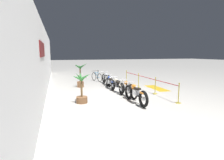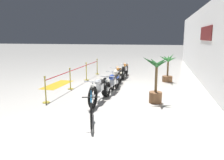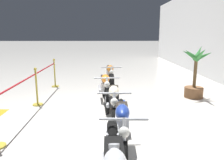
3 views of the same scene
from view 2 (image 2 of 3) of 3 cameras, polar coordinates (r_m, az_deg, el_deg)
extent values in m
plane|color=silver|center=(11.41, -1.98, -1.50)|extent=(120.00, 120.00, 0.00)
cube|color=white|center=(10.98, 25.02, 8.03)|extent=(28.00, 0.25, 4.20)
cube|color=maroon|center=(12.29, 23.29, 11.12)|extent=(2.94, 0.04, 0.70)
torus|color=black|center=(13.01, 2.93, 1.86)|extent=(0.80, 0.17, 0.80)
torus|color=black|center=(14.57, 3.81, 2.86)|extent=(0.80, 0.17, 0.80)
cylinder|color=silver|center=(13.01, 2.93, 1.86)|extent=(0.19, 0.09, 0.18)
cylinder|color=silver|center=(14.57, 3.81, 2.86)|extent=(0.19, 0.09, 0.18)
cylinder|color=silver|center=(12.88, 2.88, 3.04)|extent=(0.31, 0.07, 0.59)
cube|color=silver|center=(13.81, 3.43, 3.07)|extent=(0.37, 0.23, 0.26)
cylinder|color=silver|center=(13.75, 3.41, 3.88)|extent=(0.18, 0.12, 0.24)
cylinder|color=silver|center=(13.83, 3.46, 3.92)|extent=(0.18, 0.12, 0.24)
cylinder|color=silver|center=(14.15, 3.02, 2.70)|extent=(0.70, 0.10, 0.07)
cube|color=black|center=(13.78, 3.39, 2.47)|extent=(1.27, 0.11, 0.06)
ellipsoid|color=orange|center=(13.55, 3.31, 4.03)|extent=(0.47, 0.24, 0.22)
cube|color=black|center=(13.91, 3.51, 4.05)|extent=(0.41, 0.21, 0.09)
cube|color=orange|center=(14.48, 3.80, 3.93)|extent=(0.33, 0.17, 0.08)
cylinder|color=silver|center=(12.95, 2.96, 4.28)|extent=(0.06, 0.62, 0.04)
sphere|color=silver|center=(12.89, 2.91, 3.62)|extent=(0.14, 0.14, 0.14)
torus|color=black|center=(11.72, 1.03, 0.57)|extent=(0.69, 0.14, 0.69)
torus|color=black|center=(13.22, 2.03, 1.78)|extent=(0.69, 0.14, 0.69)
cylinder|color=silver|center=(11.72, 1.03, 0.57)|extent=(0.17, 0.09, 0.17)
cylinder|color=silver|center=(13.22, 2.03, 1.78)|extent=(0.17, 0.09, 0.17)
cylinder|color=silver|center=(11.59, 0.97, 1.86)|extent=(0.31, 0.07, 0.59)
cube|color=silver|center=(12.49, 1.60, 1.97)|extent=(0.37, 0.24, 0.26)
cylinder|color=silver|center=(12.42, 1.58, 2.85)|extent=(0.19, 0.12, 0.24)
cylinder|color=silver|center=(12.50, 1.63, 2.91)|extent=(0.19, 0.12, 0.24)
cylinder|color=silver|center=(12.83, 1.17, 1.59)|extent=(0.70, 0.11, 0.07)
cube|color=#47474C|center=(12.47, 1.56, 1.30)|extent=(1.23, 0.13, 0.06)
ellipsoid|color=orange|center=(12.23, 1.46, 3.01)|extent=(0.47, 0.25, 0.22)
cube|color=black|center=(12.59, 1.69, 3.06)|extent=(0.41, 0.22, 0.09)
cube|color=orange|center=(13.14, 2.01, 2.83)|extent=(0.33, 0.18, 0.08)
cylinder|color=silver|center=(11.65, 1.06, 3.24)|extent=(0.07, 0.62, 0.04)
sphere|color=silver|center=(11.60, 1.00, 2.50)|extent=(0.14, 0.14, 0.14)
torus|color=black|center=(10.39, 0.13, -0.86)|extent=(0.68, 0.11, 0.68)
torus|color=black|center=(11.97, 2.14, 0.75)|extent=(0.68, 0.11, 0.68)
cylinder|color=silver|center=(10.39, 0.13, -0.86)|extent=(0.16, 0.08, 0.16)
cylinder|color=silver|center=(11.97, 2.14, 0.75)|extent=(0.16, 0.08, 0.16)
cylinder|color=silver|center=(10.24, 0.00, 0.58)|extent=(0.30, 0.06, 0.59)
cube|color=#2D2D30|center=(11.19, 1.27, 0.85)|extent=(0.37, 0.23, 0.26)
cylinder|color=#2D2D30|center=(11.12, 1.23, 1.83)|extent=(0.18, 0.12, 0.24)
cylinder|color=#2D2D30|center=(11.20, 1.33, 1.89)|extent=(0.18, 0.12, 0.24)
cylinder|color=silver|center=(11.54, 0.94, 0.46)|extent=(0.70, 0.09, 0.07)
cube|color=#ADAFB5|center=(11.17, 1.21, 0.10)|extent=(1.33, 0.10, 0.06)
ellipsoid|color=beige|center=(10.93, 1.00, 1.98)|extent=(0.47, 0.23, 0.22)
cube|color=black|center=(11.28, 1.43, 2.06)|extent=(0.41, 0.21, 0.09)
cube|color=beige|center=(11.88, 2.10, 1.88)|extent=(0.32, 0.17, 0.08)
cylinder|color=silver|center=(10.30, 0.16, 2.15)|extent=(0.05, 0.62, 0.04)
sphere|color=silver|center=(10.25, 0.05, 1.31)|extent=(0.14, 0.14, 0.14)
torus|color=black|center=(9.19, -1.17, -2.46)|extent=(0.68, 0.13, 0.68)
torus|color=black|center=(10.68, 1.30, -0.53)|extent=(0.68, 0.13, 0.68)
cylinder|color=silver|center=(9.19, -1.17, -2.46)|extent=(0.17, 0.09, 0.16)
cylinder|color=silver|center=(10.68, 1.30, -0.53)|extent=(0.17, 0.09, 0.16)
cylinder|color=silver|center=(9.05, -1.34, -0.85)|extent=(0.31, 0.07, 0.59)
cube|color=silver|center=(9.95, 0.24, -0.46)|extent=(0.37, 0.24, 0.26)
cylinder|color=silver|center=(9.87, 0.18, 0.63)|extent=(0.18, 0.12, 0.24)
cylinder|color=silver|center=(9.95, 0.30, 0.71)|extent=(0.18, 0.12, 0.24)
cylinder|color=silver|center=(10.29, -0.06, -0.86)|extent=(0.70, 0.10, 0.07)
cube|color=#ADAFB5|center=(9.93, 0.16, -1.31)|extent=(1.27, 0.12, 0.06)
ellipsoid|color=navy|center=(9.68, -0.12, 0.78)|extent=(0.47, 0.24, 0.22)
cube|color=black|center=(10.03, 0.44, 0.91)|extent=(0.41, 0.22, 0.09)
cube|color=navy|center=(10.58, 1.24, 0.72)|extent=(0.33, 0.17, 0.08)
cylinder|color=silver|center=(9.10, -1.14, 0.93)|extent=(0.07, 0.62, 0.04)
sphere|color=silver|center=(9.05, -1.29, -0.03)|extent=(0.14, 0.14, 0.14)
torus|color=black|center=(7.80, -5.02, -4.48)|extent=(0.82, 0.15, 0.82)
torus|color=black|center=(9.32, -1.84, -1.83)|extent=(0.82, 0.15, 0.82)
cylinder|color=silver|center=(7.80, -5.02, -4.48)|extent=(0.19, 0.08, 0.19)
cylinder|color=silver|center=(9.32, -1.84, -1.83)|extent=(0.19, 0.08, 0.19)
cylinder|color=silver|center=(7.64, -5.27, -2.61)|extent=(0.30, 0.06, 0.59)
cube|color=silver|center=(8.56, -3.20, -1.92)|extent=(0.36, 0.22, 0.26)
cylinder|color=silver|center=(8.48, -3.30, -0.67)|extent=(0.18, 0.11, 0.24)
cylinder|color=silver|center=(8.56, -3.14, -0.56)|extent=(0.18, 0.11, 0.24)
cylinder|color=silver|center=(8.92, -3.51, -2.32)|extent=(0.70, 0.07, 0.07)
cube|color=#47474C|center=(8.55, -3.29, -2.91)|extent=(1.32, 0.07, 0.06)
ellipsoid|color=#B7BABF|center=(8.29, -3.68, -0.52)|extent=(0.46, 0.22, 0.22)
cube|color=black|center=(8.64, -2.97, -0.31)|extent=(0.40, 0.20, 0.09)
cube|color=#B7BABF|center=(9.22, -1.93, -0.16)|extent=(0.32, 0.16, 0.08)
cylinder|color=silver|center=(7.69, -5.04, -0.49)|extent=(0.04, 0.62, 0.04)
sphere|color=silver|center=(7.64, -5.22, -1.64)|extent=(0.14, 0.14, 0.14)
torus|color=black|center=(6.10, -5.47, -9.34)|extent=(0.73, 0.28, 0.75)
torus|color=black|center=(7.07, -5.43, -6.44)|extent=(0.73, 0.28, 0.75)
cylinder|color=#1E75B7|center=(6.47, -5.49, -6.08)|extent=(0.58, 0.22, 0.43)
cylinder|color=#1E75B7|center=(6.46, -5.52, -4.26)|extent=(0.53, 0.21, 0.04)
cylinder|color=#1E75B7|center=(6.68, -5.49, -4.79)|extent=(0.15, 0.08, 0.55)
cube|color=black|center=(6.65, -5.53, -2.38)|extent=(0.20, 0.13, 0.05)
cylinder|color=#1E75B7|center=(6.87, -5.44, -6.95)|extent=(0.44, 0.17, 0.03)
cylinder|color=black|center=(6.00, -5.56, -4.48)|extent=(0.18, 0.46, 0.03)
cylinder|color=black|center=(6.69, -5.43, -8.21)|extent=(0.13, 0.08, 0.12)
cylinder|color=brown|center=(12.82, 14.24, 0.31)|extent=(0.57, 0.57, 0.32)
cylinder|color=brown|center=(12.72, 14.37, 3.00)|extent=(0.10, 0.10, 0.90)
cone|color=#337F38|center=(12.38, 14.51, 5.55)|extent=(0.69, 0.17, 0.47)
cone|color=#337F38|center=(12.62, 15.41, 5.33)|extent=(0.24, 0.52, 0.38)
cone|color=#337F38|center=(12.83, 15.08, 5.78)|extent=(0.52, 0.46, 0.55)
cone|color=#337F38|center=(12.78, 13.95, 5.58)|extent=(0.42, 0.41, 0.44)
cone|color=#337F38|center=(12.56, 13.46, 5.51)|extent=(0.34, 0.60, 0.46)
cylinder|color=brown|center=(8.64, 11.27, -4.45)|extent=(0.49, 0.49, 0.42)
cylinder|color=brown|center=(8.47, 11.46, 0.31)|extent=(0.10, 0.10, 1.04)
cone|color=#235B28|center=(8.19, 11.50, 4.12)|extent=(0.49, 0.19, 0.31)
cone|color=#235B28|center=(8.34, 12.91, 4.36)|extent=(0.23, 0.50, 0.39)
cone|color=#235B28|center=(8.53, 12.74, 4.62)|extent=(0.47, 0.51, 0.47)
cone|color=#235B28|center=(8.53, 10.90, 4.63)|extent=(0.46, 0.41, 0.43)
cone|color=#235B28|center=(8.34, 9.93, 4.78)|extent=(0.24, 0.63, 0.48)
cylinder|color=gold|center=(15.01, -3.87, 1.61)|extent=(0.28, 0.28, 0.03)
cylinder|color=gold|center=(14.94, -3.90, 3.46)|extent=(0.05, 0.05, 0.95)
sphere|color=gold|center=(14.88, -3.92, 5.42)|extent=(0.08, 0.08, 0.08)
cylinder|color=maroon|center=(13.86, -5.23, 4.42)|extent=(2.09, 0.04, 0.04)
cylinder|color=maroon|center=(11.77, -8.66, 3.12)|extent=(2.22, 0.04, 0.04)
cylinder|color=maroon|center=(9.68, -13.71, 1.19)|extent=(2.22, 0.04, 0.04)
cylinder|color=gold|center=(12.98, -6.67, 0.04)|extent=(0.28, 0.28, 0.03)
cylinder|color=gold|center=(12.89, -6.72, 2.17)|extent=(0.05, 0.05, 0.95)
sphere|color=gold|center=(12.82, -6.77, 4.44)|extent=(0.08, 0.08, 0.08)
cylinder|color=gold|center=(10.88, -10.77, -2.26)|extent=(0.28, 0.28, 0.03)
cylinder|color=gold|center=(10.78, -10.87, 0.26)|extent=(0.05, 0.05, 0.95)
sphere|color=gold|center=(10.69, -10.97, 2.97)|extent=(0.08, 0.08, 0.08)
cylinder|color=gold|center=(8.89, -16.80, -5.61)|extent=(0.28, 0.28, 0.03)
cylinder|color=gold|center=(8.76, -16.98, -2.56)|extent=(0.05, 0.05, 0.95)
sphere|color=gold|center=(8.66, -17.18, 0.76)|extent=(0.08, 0.08, 0.08)
cube|color=#B78E19|center=(12.02, -14.03, -1.17)|extent=(2.42, 0.91, 0.01)
camera|label=1|loc=(21.33, 17.43, 10.67)|focal=28.00mm
camera|label=3|loc=(6.59, -8.62, 6.07)|focal=35.00mm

